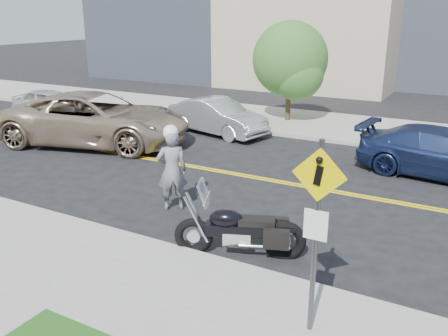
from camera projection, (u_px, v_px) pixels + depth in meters
ground_plane at (246, 176)px, 14.47m from camera, size 120.00×120.00×0.00m
sidewalk_near at (54, 296)px, 8.21m from camera, size 60.00×5.00×0.15m
sidewalk_far at (322, 125)px, 20.69m from camera, size 60.00×5.00×0.15m
pedestrian_sign at (316, 221)px, 6.68m from camera, size 0.78×0.08×3.00m
motorcyclist at (172, 168)px, 11.72m from camera, size 0.89×0.85×2.19m
motorcycle at (240, 220)px, 9.53m from camera, size 2.70×1.71×1.58m
suv at (96, 119)px, 17.70m from camera, size 7.57×4.94×1.94m
parked_car_white at (51, 103)px, 22.56m from camera, size 3.99×1.95×1.31m
parked_car_silver at (217, 117)px, 19.28m from camera, size 4.60×2.48×1.44m
parked_car_blue at (444, 154)px, 14.18m from camera, size 5.25×2.56×1.47m
tree_far_a at (290, 59)px, 20.53m from camera, size 3.26×3.26×4.46m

